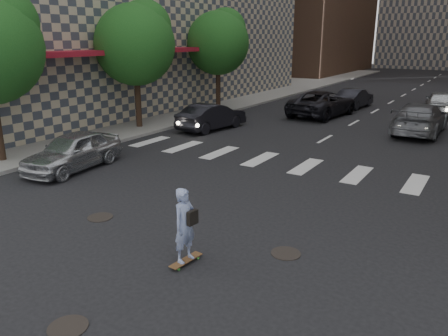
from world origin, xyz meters
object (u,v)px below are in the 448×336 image
object	(u,v)px
silver_sedan	(73,151)
traffic_car_a	(212,116)
traffic_car_e	(354,98)
tree_c	(220,40)
skateboarder	(185,225)
tree_b	(137,41)
traffic_car_c	(323,104)
traffic_car_d	(441,102)
traffic_car_b	(420,118)

from	to	relation	value
silver_sedan	traffic_car_a	xyz separation A→B (m)	(0.33, 9.02, -0.00)
traffic_car_a	traffic_car_e	xyz separation A→B (m)	(4.39, 11.70, -0.03)
tree_c	traffic_car_e	distance (m)	10.36
tree_c	skateboarder	bearing A→B (deg)	-59.46
tree_c	skateboarder	distance (m)	22.07
traffic_car_e	tree_b	bearing A→B (deg)	64.46
skateboarder	traffic_car_c	bearing A→B (deg)	107.15
traffic_car_d	silver_sedan	bearing A→B (deg)	56.29
traffic_car_d	traffic_car_e	world-z (taller)	traffic_car_d
tree_c	traffic_car_d	xyz separation A→B (m)	(13.34, 5.79, -3.86)
silver_sedan	traffic_car_b	xyz separation A→B (m)	(10.09, 13.90, 0.08)
traffic_car_a	traffic_car_e	size ratio (longest dim) A/B	1.05
traffic_car_c	traffic_car_d	size ratio (longest dim) A/B	1.24
tree_b	traffic_car_a	size ratio (longest dim) A/B	1.53
silver_sedan	traffic_car_e	distance (m)	21.26
traffic_car_b	traffic_car_d	xyz separation A→B (m)	(0.18, 7.05, -0.01)
tree_c	silver_sedan	bearing A→B (deg)	-78.56
tree_b	traffic_car_a	xyz separation A→B (m)	(3.40, 1.86, -3.93)
tree_c	skateboarder	xyz separation A→B (m)	(11.06, -18.74, -3.72)
skateboarder	silver_sedan	world-z (taller)	skateboarder
tree_c	traffic_car_a	size ratio (longest dim) A/B	1.53
traffic_car_b	tree_b	bearing A→B (deg)	27.95
traffic_car_c	tree_b	bearing A→B (deg)	59.24
tree_b	traffic_car_a	world-z (taller)	tree_b
silver_sedan	traffic_car_b	bearing A→B (deg)	47.25
tree_b	tree_c	bearing A→B (deg)	90.00
skateboarder	traffic_car_b	distance (m)	17.61
traffic_car_a	traffic_car_c	world-z (taller)	traffic_car_c
silver_sedan	traffic_car_c	world-z (taller)	traffic_car_c
skateboarder	tree_c	bearing A→B (deg)	126.26
skateboarder	traffic_car_a	size ratio (longest dim) A/B	0.41
tree_b	traffic_car_d	size ratio (longest dim) A/B	1.44
tree_c	silver_sedan	size ratio (longest dim) A/B	1.58
tree_b	tree_c	xyz separation A→B (m)	(0.00, 8.00, 0.00)
silver_sedan	tree_c	bearing A→B (deg)	94.67
tree_b	traffic_car_a	distance (m)	5.52
silver_sedan	traffic_car_d	bearing A→B (deg)	57.12
traffic_car_a	traffic_car_d	xyz separation A→B (m)	(9.94, 11.93, 0.07)
tree_b	silver_sedan	distance (m)	8.72
traffic_car_c	traffic_car_d	bearing A→B (deg)	-136.85
silver_sedan	traffic_car_b	size ratio (longest dim) A/B	0.77
traffic_car_d	skateboarder	bearing A→B (deg)	77.10
silver_sedan	traffic_car_b	world-z (taller)	traffic_car_b
tree_c	silver_sedan	world-z (taller)	tree_c
tree_b	skateboarder	size ratio (longest dim) A/B	3.72
tree_c	silver_sedan	xyz separation A→B (m)	(3.07, -15.16, -3.93)
traffic_car_a	silver_sedan	bearing A→B (deg)	95.29
skateboarder	traffic_car_e	world-z (taller)	skateboarder
traffic_car_a	traffic_car_e	world-z (taller)	traffic_car_a
traffic_car_d	traffic_car_e	xyz separation A→B (m)	(-5.55, -0.23, -0.10)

